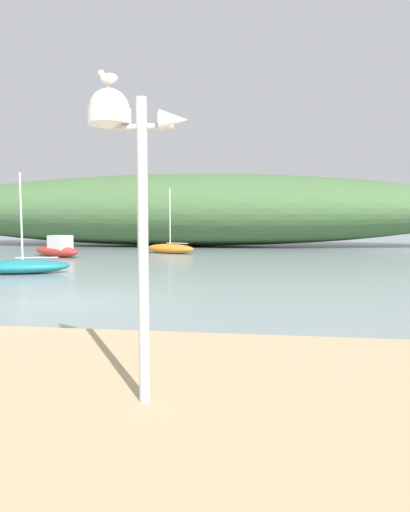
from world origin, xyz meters
TOP-DOWN VIEW (x-y plane):
  - ground_plane at (0.00, 0.00)m, footprint 120.00×120.00m
  - distant_hill at (-2.14, 26.74)m, footprint 50.43×11.82m
  - mast_structure at (3.72, -6.55)m, footprint 1.10×0.47m
  - seagull_on_radar at (3.54, -6.55)m, footprint 0.27×0.11m
  - motorboat_mid_channel at (-7.23, 13.92)m, footprint 4.01×2.88m
  - sailboat_inner_mooring at (-4.78, 5.82)m, footprint 4.08×2.57m
  - sailboat_centre_water at (-0.94, 17.51)m, footprint 3.79×2.25m

SIDE VIEW (x-z plane):
  - ground_plane at x=0.00m, z-range 0.00..0.00m
  - sailboat_inner_mooring at x=-4.78m, z-range -1.80..2.41m
  - sailboat_centre_water at x=-0.94m, z-range -1.83..2.52m
  - motorboat_mid_channel at x=-7.23m, z-range -0.18..1.14m
  - mast_structure at x=3.72m, z-range 1.27..4.73m
  - distant_hill at x=-2.14m, z-range 0.00..6.24m
  - seagull_on_radar at x=3.54m, z-range 3.68..3.88m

